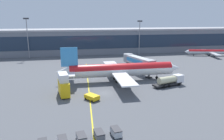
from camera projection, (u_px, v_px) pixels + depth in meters
ground_plane at (105, 93)px, 62.16m from camera, size 700.00×700.00×0.00m
apron_lead_in_line at (89, 92)px, 63.21m from camera, size 5.08×79.88×0.01m
terminal_building at (98, 41)px, 133.89m from camera, size 210.55×20.58×14.59m
main_airliner at (121, 70)px, 73.19m from camera, size 43.20×34.03×11.98m
jet_bridge at (137, 61)px, 83.82m from camera, size 8.07×18.03×6.59m
fuel_tanker at (170, 80)px, 68.42m from camera, size 11.07×5.35×3.25m
catering_lift at (64, 85)px, 59.60m from camera, size 3.46×7.09×6.30m
pushback_tug at (92, 97)px, 56.70m from camera, size 4.09×4.43×1.40m
baggage_cart_2 at (81, 138)px, 37.36m from camera, size 1.96×2.85×1.48m
baggage_cart_3 at (99, 135)px, 38.41m from camera, size 1.96×2.85×1.48m
baggage_cart_4 at (116, 132)px, 39.45m from camera, size 1.96×2.85×1.48m
commuter_jet_far at (209, 52)px, 123.20m from camera, size 27.99×22.45×6.96m
apron_light_mast_0 at (139, 34)px, 125.81m from camera, size 2.80×0.50×19.67m
apron_light_mast_2 at (27, 35)px, 113.85m from camera, size 2.80×0.50×21.16m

